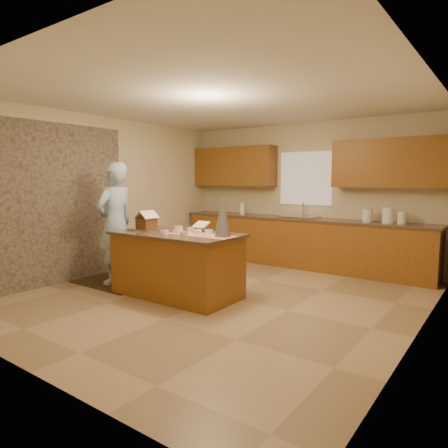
% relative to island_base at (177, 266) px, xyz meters
% --- Properties ---
extents(floor, '(5.50, 5.50, 0.00)m').
position_rel_island_base_xyz_m(floor, '(0.54, 0.33, -0.43)').
color(floor, tan).
rests_on(floor, ground).
extents(ceiling, '(5.50, 5.50, 0.00)m').
position_rel_island_base_xyz_m(ceiling, '(0.54, 0.33, 2.27)').
color(ceiling, silver).
rests_on(ceiling, floor).
extents(wall_back, '(5.50, 5.50, 0.00)m').
position_rel_island_base_xyz_m(wall_back, '(0.54, 3.08, 0.92)').
color(wall_back, beige).
rests_on(wall_back, floor).
extents(wall_front, '(5.50, 5.50, 0.00)m').
position_rel_island_base_xyz_m(wall_front, '(0.54, -2.42, 0.92)').
color(wall_front, beige).
rests_on(wall_front, floor).
extents(wall_left, '(5.50, 5.50, 0.00)m').
position_rel_island_base_xyz_m(wall_left, '(-1.96, 0.33, 0.92)').
color(wall_left, beige).
rests_on(wall_left, floor).
extents(wall_right, '(5.50, 5.50, 0.00)m').
position_rel_island_base_xyz_m(wall_right, '(3.04, 0.33, 0.92)').
color(wall_right, beige).
rests_on(wall_right, floor).
extents(stone_accent, '(0.00, 2.50, 2.50)m').
position_rel_island_base_xyz_m(stone_accent, '(-1.94, -0.47, 0.82)').
color(stone_accent, gray).
rests_on(stone_accent, wall_left).
extents(window_curtain, '(1.05, 0.03, 1.00)m').
position_rel_island_base_xyz_m(window_curtain, '(0.54, 3.05, 1.22)').
color(window_curtain, white).
rests_on(window_curtain, wall_back).
extents(back_counter_base, '(4.80, 0.60, 0.88)m').
position_rel_island_base_xyz_m(back_counter_base, '(0.54, 2.78, 0.01)').
color(back_counter_base, '#8E601D').
rests_on(back_counter_base, floor).
extents(back_counter_top, '(4.85, 0.63, 0.04)m').
position_rel_island_base_xyz_m(back_counter_top, '(0.54, 2.78, 0.47)').
color(back_counter_top, brown).
rests_on(back_counter_top, back_counter_base).
extents(upper_cabinet_left, '(1.85, 0.35, 0.80)m').
position_rel_island_base_xyz_m(upper_cabinet_left, '(-1.01, 2.90, 1.47)').
color(upper_cabinet_left, brown).
rests_on(upper_cabinet_left, wall_back).
extents(upper_cabinet_right, '(1.85, 0.35, 0.80)m').
position_rel_island_base_xyz_m(upper_cabinet_right, '(2.09, 2.90, 1.47)').
color(upper_cabinet_right, brown).
rests_on(upper_cabinet_right, wall_back).
extents(sink, '(0.70, 0.45, 0.12)m').
position_rel_island_base_xyz_m(sink, '(0.54, 2.78, 0.46)').
color(sink, silver).
rests_on(sink, back_counter_top).
extents(faucet, '(0.03, 0.03, 0.28)m').
position_rel_island_base_xyz_m(faucet, '(0.54, 2.96, 0.63)').
color(faucet, silver).
rests_on(faucet, back_counter_top).
extents(island_base, '(1.76, 0.90, 0.86)m').
position_rel_island_base_xyz_m(island_base, '(0.00, 0.00, 0.00)').
color(island_base, '#8E601D').
rests_on(island_base, floor).
extents(island_top, '(1.84, 0.97, 0.04)m').
position_rel_island_base_xyz_m(island_top, '(0.00, 0.00, 0.45)').
color(island_top, brown).
rests_on(island_top, island_base).
extents(table_runner, '(0.98, 0.36, 0.01)m').
position_rel_island_base_xyz_m(table_runner, '(0.44, 0.00, 0.47)').
color(table_runner, '#B30F0C').
rests_on(table_runner, island_top).
extents(baking_tray, '(0.45, 0.34, 0.02)m').
position_rel_island_base_xyz_m(baking_tray, '(-0.54, -0.05, 0.48)').
color(baking_tray, silver).
rests_on(baking_tray, island_top).
extents(cookbook, '(0.22, 0.17, 0.09)m').
position_rel_island_base_xyz_m(cookbook, '(0.14, 0.37, 0.56)').
color(cookbook, white).
rests_on(cookbook, island_top).
extents(tinsel_tree, '(0.22, 0.22, 0.54)m').
position_rel_island_base_xyz_m(tinsel_tree, '(0.76, 0.06, 0.74)').
color(tinsel_tree, silver).
rests_on(tinsel_tree, island_top).
extents(rug, '(1.28, 0.83, 0.01)m').
position_rel_island_base_xyz_m(rug, '(-1.27, -0.06, -0.42)').
color(rug, black).
rests_on(rug, floor).
extents(boy, '(0.49, 0.71, 1.89)m').
position_rel_island_base_xyz_m(boy, '(-1.22, -0.06, 0.53)').
color(boy, '#9DBFDF').
rests_on(boy, rug).
extents(canister_a, '(0.16, 0.16, 0.22)m').
position_rel_island_base_xyz_m(canister_a, '(1.79, 2.78, 0.60)').
color(canister_a, white).
rests_on(canister_a, back_counter_top).
extents(canister_b, '(0.18, 0.18, 0.26)m').
position_rel_island_base_xyz_m(canister_b, '(2.12, 2.78, 0.62)').
color(canister_b, white).
rests_on(canister_b, back_counter_top).
extents(canister_c, '(0.14, 0.14, 0.20)m').
position_rel_island_base_xyz_m(canister_c, '(2.34, 2.78, 0.59)').
color(canister_c, white).
rests_on(canister_c, back_counter_top).
extents(paper_towel, '(0.11, 0.11, 0.24)m').
position_rel_island_base_xyz_m(paper_towel, '(-0.72, 2.78, 0.61)').
color(paper_towel, white).
rests_on(paper_towel, back_counter_top).
extents(gingerbread_house, '(0.27, 0.28, 0.27)m').
position_rel_island_base_xyz_m(gingerbread_house, '(-0.54, -0.05, 0.59)').
color(gingerbread_house, brown).
rests_on(gingerbread_house, baking_tray).
extents(candy_bowls, '(0.79, 0.65, 0.05)m').
position_rel_island_base_xyz_m(candy_bowls, '(0.09, 0.08, 0.49)').
color(candy_bowls, silver).
rests_on(candy_bowls, island_top).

